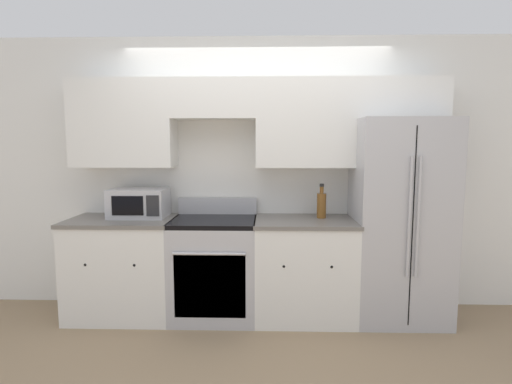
{
  "coord_description": "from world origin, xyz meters",
  "views": [
    {
      "loc": [
        0.1,
        -3.25,
        1.58
      ],
      "look_at": [
        0.0,
        0.31,
        1.16
      ],
      "focal_mm": 28.0,
      "sensor_mm": 36.0,
      "label": 1
    }
  ],
  "objects_px": {
    "oven_range": "(214,267)",
    "bottle": "(321,204)",
    "refrigerator": "(398,220)",
    "microwave": "(139,203)"
  },
  "relations": [
    {
      "from": "microwave",
      "to": "refrigerator",
      "type": "bearing_deg",
      "value": -1.01
    },
    {
      "from": "bottle",
      "to": "oven_range",
      "type": "bearing_deg",
      "value": -174.53
    },
    {
      "from": "oven_range",
      "to": "refrigerator",
      "type": "relative_size",
      "value": 0.59
    },
    {
      "from": "bottle",
      "to": "refrigerator",
      "type": "bearing_deg",
      "value": -3.36
    },
    {
      "from": "microwave",
      "to": "bottle",
      "type": "relative_size",
      "value": 1.62
    },
    {
      "from": "refrigerator",
      "to": "bottle",
      "type": "distance_m",
      "value": 0.71
    },
    {
      "from": "oven_range",
      "to": "microwave",
      "type": "height_order",
      "value": "microwave"
    },
    {
      "from": "oven_range",
      "to": "microwave",
      "type": "relative_size",
      "value": 2.09
    },
    {
      "from": "oven_range",
      "to": "bottle",
      "type": "height_order",
      "value": "bottle"
    },
    {
      "from": "refrigerator",
      "to": "bottle",
      "type": "relative_size",
      "value": 5.72
    }
  ]
}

